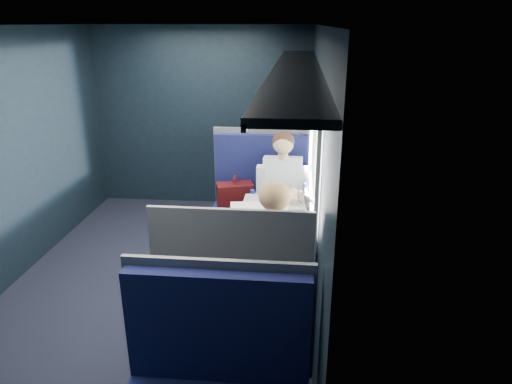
# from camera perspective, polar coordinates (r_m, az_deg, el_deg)

# --- Properties ---
(ground) EXTENTS (2.80, 4.20, 0.01)m
(ground) POSITION_cam_1_polar(r_m,az_deg,el_deg) (4.51, -11.66, -11.04)
(ground) COLOR black
(room_shell) EXTENTS (3.00, 4.40, 2.40)m
(room_shell) POSITION_cam_1_polar(r_m,az_deg,el_deg) (3.95, -12.87, 7.61)
(room_shell) COLOR black
(room_shell) RESTS_ON ground
(table) EXTENTS (0.62, 1.00, 0.74)m
(table) POSITION_cam_1_polar(r_m,az_deg,el_deg) (4.03, 1.88, -3.89)
(table) COLOR #54565E
(table) RESTS_ON ground
(seat_bay_near) EXTENTS (1.04, 0.62, 1.26)m
(seat_bay_near) POSITION_cam_1_polar(r_m,az_deg,el_deg) (4.93, 0.21, -2.16)
(seat_bay_near) COLOR #0D0F3A
(seat_bay_near) RESTS_ON ground
(seat_bay_far) EXTENTS (1.04, 0.62, 1.26)m
(seat_bay_far) POSITION_cam_1_polar(r_m,az_deg,el_deg) (3.40, -2.31, -13.69)
(seat_bay_far) COLOR #0D0F3A
(seat_bay_far) RESTS_ON ground
(seat_row_front) EXTENTS (1.04, 0.51, 1.16)m
(seat_row_front) POSITION_cam_1_polar(r_m,az_deg,el_deg) (5.80, 1.20, 1.19)
(seat_row_front) COLOR #0D0F3A
(seat_row_front) RESTS_ON ground
(man) EXTENTS (0.53, 0.56, 1.32)m
(man) POSITION_cam_1_polar(r_m,az_deg,el_deg) (4.65, 3.28, 0.24)
(man) COLOR black
(man) RESTS_ON ground
(woman) EXTENTS (0.53, 0.56, 1.32)m
(woman) POSITION_cam_1_polar(r_m,az_deg,el_deg) (3.36, 2.27, -7.88)
(woman) COLOR black
(woman) RESTS_ON ground
(papers) EXTENTS (0.63, 0.82, 0.01)m
(papers) POSITION_cam_1_polar(r_m,az_deg,el_deg) (3.93, 0.62, -3.21)
(papers) COLOR white
(papers) RESTS_ON table
(laptop) EXTENTS (0.34, 0.39, 0.25)m
(laptop) POSITION_cam_1_polar(r_m,az_deg,el_deg) (3.90, 5.79, -2.47)
(laptop) COLOR silver
(laptop) RESTS_ON table
(bottle_small) EXTENTS (0.06, 0.06, 0.20)m
(bottle_small) POSITION_cam_1_polar(r_m,az_deg,el_deg) (4.24, 6.19, -0.29)
(bottle_small) COLOR silver
(bottle_small) RESTS_ON table
(cup) EXTENTS (0.08, 0.08, 0.10)m
(cup) POSITION_cam_1_polar(r_m,az_deg,el_deg) (4.32, 5.81, -0.47)
(cup) COLOR white
(cup) RESTS_ON table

